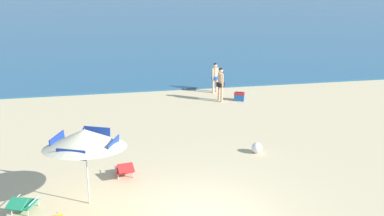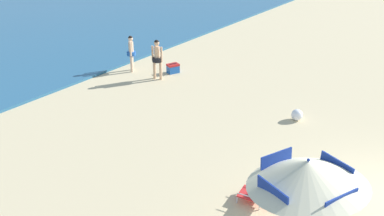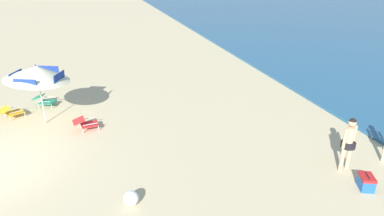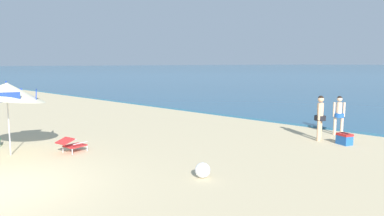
{
  "view_description": "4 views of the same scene",
  "coord_description": "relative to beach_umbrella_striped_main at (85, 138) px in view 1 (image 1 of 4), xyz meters",
  "views": [
    {
      "loc": [
        -2.19,
        -10.39,
        6.69
      ],
      "look_at": [
        0.7,
        5.18,
        1.44
      ],
      "focal_mm": 42.46,
      "sensor_mm": 36.0,
      "label": 1
    },
    {
      "loc": [
        -9.72,
        -0.81,
        6.52
      ],
      "look_at": [
        0.11,
        6.34,
        0.83
      ],
      "focal_mm": 40.26,
      "sensor_mm": 36.0,
      "label": 2
    },
    {
      "loc": [
        10.08,
        3.41,
        5.68
      ],
      "look_at": [
        0.6,
        6.25,
        1.49
      ],
      "focal_mm": 32.01,
      "sensor_mm": 36.0,
      "label": 3
    },
    {
      "loc": [
        8.64,
        -2.43,
        2.86
      ],
      "look_at": [
        -0.24,
        6.79,
        1.24
      ],
      "focal_mm": 33.15,
      "sensor_mm": 36.0,
      "label": 4
    }
  ],
  "objects": [
    {
      "name": "person_standing_beside",
      "position": [
        6.03,
        8.81,
        -1.04
      ],
      "size": [
        0.41,
        0.49,
        1.68
      ],
      "color": "#D8A87F",
      "rests_on": "ground"
    },
    {
      "name": "person_standing_near_shore",
      "position": [
        6.12,
        10.35,
        -1.1
      ],
      "size": [
        0.39,
        0.38,
        1.57
      ],
      "color": "beige",
      "rests_on": "ground"
    },
    {
      "name": "cooler_box",
      "position": [
        6.98,
        8.75,
        -1.8
      ],
      "size": [
        0.59,
        0.52,
        0.43
      ],
      "color": "#1E56A8",
      "rests_on": "ground"
    },
    {
      "name": "lounge_chair_beside_umbrella",
      "position": [
        1.07,
        1.49,
        -1.73
      ],
      "size": [
        0.65,
        0.93,
        0.5
      ],
      "color": "red",
      "rests_on": "ground"
    },
    {
      "name": "beach_ball",
      "position": [
        5.83,
        2.54,
        -1.81
      ],
      "size": [
        0.39,
        0.39,
        0.39
      ],
      "primitive_type": "sphere",
      "color": "white",
      "rests_on": "ground"
    },
    {
      "name": "beach_umbrella_striped_main",
      "position": [
        0.0,
        0.0,
        0.0
      ],
      "size": [
        2.61,
        2.64,
        2.41
      ],
      "color": "silver",
      "rests_on": "ground"
    },
    {
      "name": "lounge_chair_facing_sea",
      "position": [
        -1.8,
        -0.18,
        -1.73
      ],
      "size": [
        0.81,
        1.0,
        0.51
      ],
      "color": "#1E7F56",
      "rests_on": "ground"
    }
  ]
}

